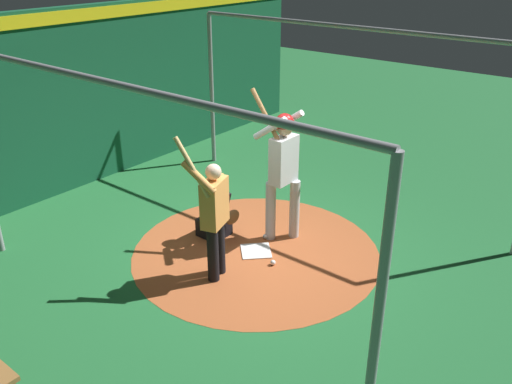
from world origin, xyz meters
TOP-DOWN VIEW (x-y plane):
  - ground_plane at (0.00, 0.00)m, footprint 27.85×27.85m
  - dirt_circle at (0.00, 0.00)m, footprint 3.55×3.55m
  - home_plate at (0.00, 0.00)m, footprint 0.59×0.59m
  - batter at (0.03, 0.57)m, footprint 0.68×0.49m
  - catcher at (-0.76, -0.01)m, footprint 0.58×0.40m
  - visitor at (-0.03, -0.81)m, footprint 0.54×0.58m
  - back_wall at (-4.04, 0.00)m, footprint 0.22×11.85m
  - cage_frame at (0.00, 0.00)m, footprint 5.90×4.60m
  - baseball_0 at (0.41, -0.13)m, footprint 0.07×0.07m
  - baseball_1 at (-0.12, 0.37)m, footprint 0.07×0.07m

SIDE VIEW (x-z plane):
  - ground_plane at x=0.00m, z-range 0.00..0.00m
  - dirt_circle at x=0.00m, z-range 0.00..0.01m
  - home_plate at x=0.00m, z-range 0.01..0.02m
  - baseball_0 at x=0.41m, z-range 0.01..0.08m
  - baseball_1 at x=-0.12m, z-range 0.01..0.08m
  - catcher at x=-0.76m, z-range -0.10..0.82m
  - visitor at x=-0.03m, z-range -0.06..1.92m
  - batter at x=0.03m, z-range 0.07..2.32m
  - back_wall at x=-4.04m, z-range 0.01..3.12m
  - cage_frame at x=0.00m, z-range 0.61..3.54m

